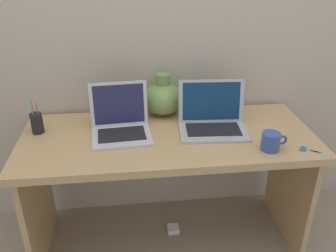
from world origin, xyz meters
TOP-DOWN VIEW (x-y plane):
  - ground_plane at (0.00, 0.00)m, footprint 6.00×6.00m
  - back_wall at (0.00, 0.36)m, footprint 4.40×0.04m
  - desk at (0.00, 0.00)m, footprint 1.53×0.65m
  - laptop_left at (-0.24, 0.06)m, footprint 0.32×0.28m
  - laptop_right at (0.24, 0.05)m, footprint 0.37×0.28m
  - green_vase at (0.00, 0.26)m, footprint 0.23×0.23m
  - coffee_mug at (0.48, -0.21)m, footprint 0.13×0.09m
  - pen_cup at (-0.68, 0.10)m, footprint 0.06×0.06m
  - scissors at (0.66, -0.24)m, footprint 0.14×0.11m
  - power_brick at (0.04, 0.05)m, footprint 0.07×0.07m

SIDE VIEW (x-z plane):
  - ground_plane at x=0.00m, z-range 0.00..0.00m
  - power_brick at x=0.04m, z-range 0.00..0.03m
  - desk at x=0.00m, z-range 0.21..0.93m
  - scissors at x=0.66m, z-range 0.72..0.73m
  - coffee_mug at x=0.48m, z-range 0.72..0.81m
  - pen_cup at x=-0.68m, z-range 0.69..0.88m
  - laptop_right at x=0.24m, z-range 0.66..0.91m
  - laptop_left at x=-0.24m, z-range 0.66..0.92m
  - green_vase at x=0.00m, z-range 0.70..0.94m
  - back_wall at x=0.00m, z-range 0.00..2.40m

